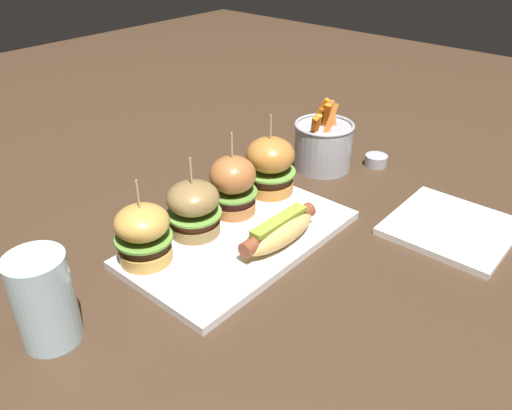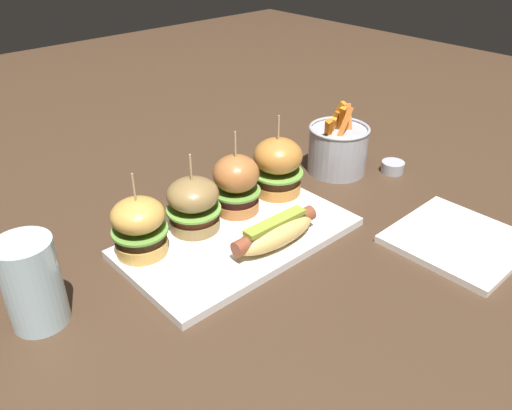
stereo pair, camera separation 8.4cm
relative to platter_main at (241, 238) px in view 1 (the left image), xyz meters
name	(u,v)px [view 1 (the left image)]	position (x,y,z in m)	size (l,w,h in m)	color
ground_plane	(241,242)	(0.00, 0.00, -0.01)	(3.00, 3.00, 0.00)	#422D1E
platter_main	(241,238)	(0.00, 0.00, 0.00)	(0.38, 0.22, 0.01)	white
hot_dog	(279,230)	(0.03, -0.06, 0.03)	(0.16, 0.06, 0.04)	#DEB260
slider_far_left	(143,234)	(-0.14, 0.06, 0.05)	(0.09, 0.09, 0.14)	gold
slider_center_left	(194,208)	(-0.04, 0.06, 0.05)	(0.09, 0.09, 0.14)	olive
slider_center_right	(233,185)	(0.05, 0.06, 0.06)	(0.08, 0.08, 0.15)	#AF6936
slider_far_right	(270,165)	(0.15, 0.06, 0.06)	(0.10, 0.10, 0.15)	#BB7833
fries_bucket	(323,144)	(0.32, 0.06, 0.04)	(0.12, 0.12, 0.15)	#A8AAB2
sauce_ramekin	(376,160)	(0.40, -0.02, 0.01)	(0.05, 0.05, 0.02)	#A8AAB2
side_plate	(451,228)	(0.26, -0.25, 0.00)	(0.19, 0.19, 0.01)	white
water_glass	(44,300)	(-0.32, 0.04, 0.06)	(0.07, 0.07, 0.13)	silver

